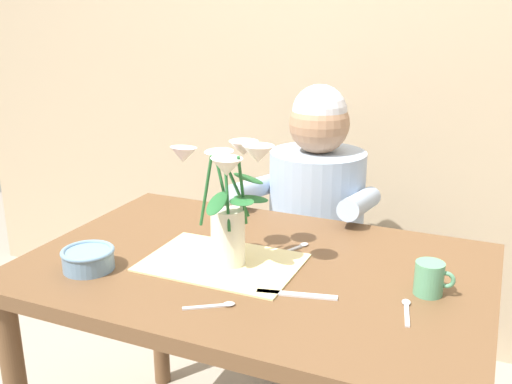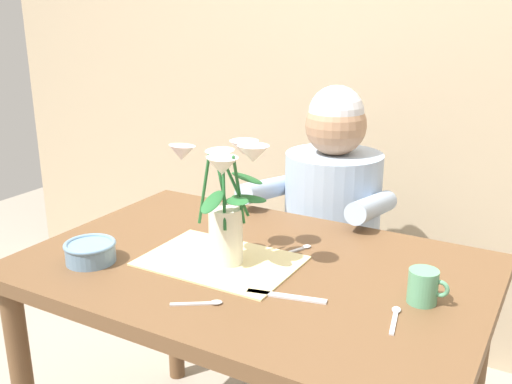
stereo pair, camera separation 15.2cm
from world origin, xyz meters
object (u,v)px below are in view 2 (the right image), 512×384
Objects in this scene: ceramic_bowl at (90,251)px; coffee_cup at (424,287)px; flower_vase at (227,198)px; seated_person at (330,244)px; dinner_knife at (286,296)px.

coffee_cup is at bearing 14.37° from ceramic_bowl.
coffee_cup is (0.50, 0.04, -0.14)m from flower_vase.
seated_person is 8.35× the size of ceramic_bowl.
coffee_cup is (0.28, 0.13, 0.04)m from dinner_knife.
coffee_cup is at bearing -53.08° from seated_person.
seated_person reaches higher than flower_vase.
dinner_knife is at bearing 8.28° from ceramic_bowl.
coffee_cup reaches higher than dinner_knife.
flower_vase is 2.45× the size of ceramic_bowl.
seated_person is 0.74m from flower_vase.
ceramic_bowl is at bearing 175.38° from dinner_knife.
flower_vase is at bearing 28.13° from ceramic_bowl.
seated_person is 0.91m from ceramic_bowl.
seated_person reaches higher than coffee_cup.
dinner_knife is at bearing -22.88° from flower_vase.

